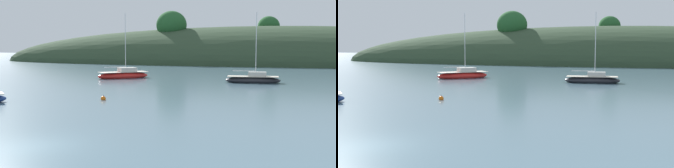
# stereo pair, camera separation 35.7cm
# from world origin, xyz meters

# --- Properties ---
(ground_plane) EXTENTS (400.00, 400.00, 0.00)m
(ground_plane) POSITION_xyz_m (0.00, 0.00, 0.00)
(ground_plane) COLOR slate
(far_shoreline_hill) EXTENTS (150.00, 36.00, 23.03)m
(far_shoreline_hill) POSITION_xyz_m (0.05, 93.07, 0.10)
(far_shoreline_hill) COLOR #2D422B
(far_shoreline_hill) RESTS_ON ground
(sailboat_red_portside) EXTENTS (7.10, 3.13, 9.11)m
(sailboat_red_portside) POSITION_xyz_m (5.59, 37.35, 0.41)
(sailboat_red_portside) COLOR #232328
(sailboat_red_portside) RESTS_ON ground
(sailboat_yellow_far) EXTENTS (7.15, 7.27, 9.53)m
(sailboat_yellow_far) POSITION_xyz_m (-13.10, 39.13, 0.45)
(sailboat_yellow_far) COLOR red
(sailboat_yellow_far) RESTS_ON ground
(mooring_buoy_inner) EXTENTS (0.44, 0.44, 0.54)m
(mooring_buoy_inner) POSITION_xyz_m (-4.71, 16.29, 0.12)
(mooring_buoy_inner) COLOR orange
(mooring_buoy_inner) RESTS_ON ground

